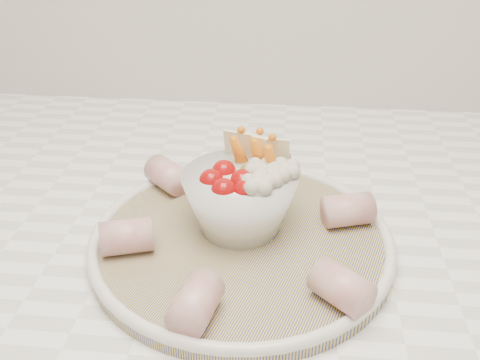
# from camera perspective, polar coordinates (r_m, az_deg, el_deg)

# --- Properties ---
(serving_platter) EXTENTS (0.39, 0.39, 0.02)m
(serving_platter) POSITION_cam_1_polar(r_m,az_deg,el_deg) (0.56, 0.16, -6.36)
(serving_platter) COLOR navy
(serving_platter) RESTS_ON kitchen_counter
(veggie_bowl) EXTENTS (0.12, 0.12, 0.10)m
(veggie_bowl) POSITION_cam_1_polar(r_m,az_deg,el_deg) (0.55, 0.26, -1.74)
(veggie_bowl) COLOR white
(veggie_bowl) RESTS_ON serving_platter
(cured_meat_rolls) EXTENTS (0.28, 0.29, 0.03)m
(cured_meat_rolls) POSITION_cam_1_polar(r_m,az_deg,el_deg) (0.54, 0.16, -4.57)
(cured_meat_rolls) COLOR #B65356
(cured_meat_rolls) RESTS_ON serving_platter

